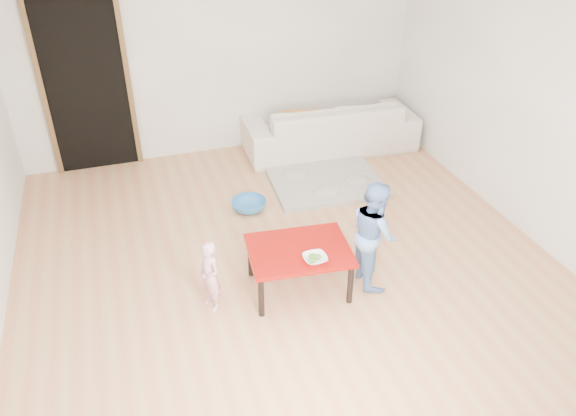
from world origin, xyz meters
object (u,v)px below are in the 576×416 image
sofa (330,126)px  red_table (299,269)px  bowl (315,259)px  basin (249,205)px  child_pink (210,276)px  child_blue (374,233)px

sofa → red_table: size_ratio=2.54×
sofa → bowl: bearing=68.5°
sofa → bowl: 3.06m
sofa → basin: 1.85m
sofa → bowl: size_ratio=11.11×
red_table → child_pink: (-0.79, 0.00, 0.11)m
child_pink → child_blue: size_ratio=0.65×
bowl → child_blue: child_blue is taller
sofa → basin: bearing=42.2°
child_pink → child_blue: bearing=63.7°
bowl → red_table: bearing=108.4°
bowl → basin: 1.68m
bowl → child_blue: (0.60, 0.13, 0.04)m
sofa → red_table: sofa is taller
bowl → basin: size_ratio=0.52×
red_table → bowl: (0.07, -0.21, 0.24)m
red_table → sofa: bearing=63.0°
bowl → basin: bowl is taller
basin → child_blue: bearing=-63.1°
sofa → red_table: bearing=65.5°
child_pink → basin: bearing=130.5°
child_pink → red_table: bearing=66.7°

